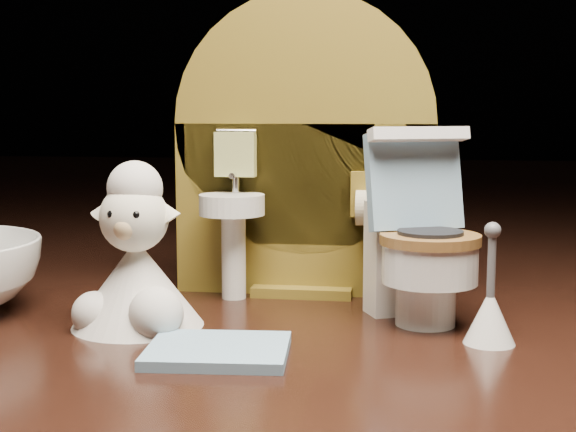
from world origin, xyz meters
name	(u,v)px	position (x,y,z in m)	size (l,w,h in m)	color
backdrop_panel	(303,163)	(0.00, 0.06, 0.07)	(0.13, 0.05, 0.15)	brown
toy_toilet	(419,251)	(0.06, 0.02, 0.03)	(0.05, 0.06, 0.09)	white
bath_mat	(218,351)	(-0.02, -0.05, 0.00)	(0.05, 0.04, 0.00)	#7BA3BF
toilet_brush	(490,312)	(0.08, -0.02, 0.01)	(0.02, 0.02, 0.05)	white
plush_lamb	(136,269)	(-0.06, -0.01, 0.03)	(0.06, 0.06, 0.07)	silver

